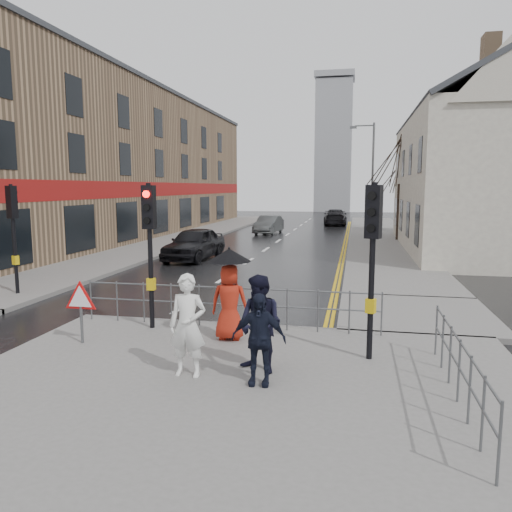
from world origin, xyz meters
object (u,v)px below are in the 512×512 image
at_px(pedestrian_a, 188,325).
at_px(car_parked, 194,244).
at_px(pedestrian_b, 261,324).
at_px(pedestrian_with_umbrella, 229,290).
at_px(car_mid, 269,225).
at_px(pedestrian_d, 259,339).

xyz_separation_m(pedestrian_a, car_parked, (-4.71, 14.53, -0.28)).
xyz_separation_m(pedestrian_b, car_parked, (-5.93, 14.09, -0.25)).
bearing_deg(car_parked, pedestrian_with_umbrella, -63.15).
height_order(pedestrian_with_umbrella, car_mid, pedestrian_with_umbrella).
height_order(pedestrian_a, pedestrian_with_umbrella, pedestrian_with_umbrella).
bearing_deg(car_mid, pedestrian_with_umbrella, -76.57).
bearing_deg(car_mid, pedestrian_b, -75.03).
distance_m(pedestrian_d, car_parked, 15.84).
bearing_deg(pedestrian_d, car_parked, 110.37).
relative_size(pedestrian_a, car_parked, 0.40).
relative_size(car_parked, car_mid, 1.12).
xyz_separation_m(pedestrian_b, car_mid, (-4.76, 28.07, -0.36)).
bearing_deg(pedestrian_with_umbrella, pedestrian_d, -64.77).
relative_size(pedestrian_a, car_mid, 0.45).
height_order(pedestrian_b, car_mid, pedestrian_b).
distance_m(pedestrian_b, car_mid, 28.48).
distance_m(pedestrian_a, pedestrian_d, 1.30).
bearing_deg(car_mid, car_parked, -89.44).
distance_m(pedestrian_a, pedestrian_with_umbrella, 2.22).
bearing_deg(car_parked, pedestrian_a, -66.88).
relative_size(pedestrian_a, pedestrian_d, 1.16).
xyz_separation_m(pedestrian_with_umbrella, car_parked, (-4.90, 12.33, -0.48)).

